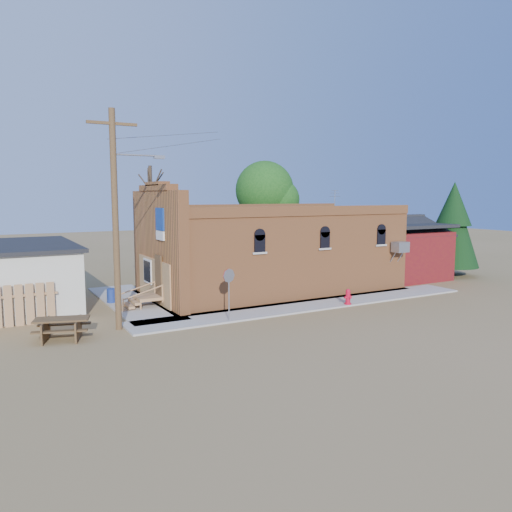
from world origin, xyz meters
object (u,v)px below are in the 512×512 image
brick_bar (269,251)px  fire_hydrant (348,297)px  picnic_table (62,326)px  utility_pole (117,215)px  stop_sign (229,281)px  trash_barrel (111,295)px

brick_bar → fire_hydrant: bearing=-75.9°
picnic_table → utility_pole: bearing=27.9°
brick_bar → picnic_table: size_ratio=6.89×
brick_bar → fire_hydrant: size_ratio=20.82×
stop_sign → utility_pole: bearing=172.4°
brick_bar → utility_pole: size_ratio=1.82×
fire_hydrant → trash_barrel: bearing=165.8°
brick_bar → trash_barrel: 9.18m
utility_pole → trash_barrel: (0.84, 5.13, -4.34)m
brick_bar → utility_pole: bearing=-156.3°
utility_pole → brick_bar: bearing=23.7°
trash_barrel → utility_pole: bearing=-99.4°
fire_hydrant → brick_bar: bearing=121.4°
fire_hydrant → trash_barrel: 12.11m
fire_hydrant → picnic_table: 13.54m
stop_sign → fire_hydrant: bearing=7.4°
brick_bar → trash_barrel: (-8.94, 0.83, -1.90)m
fire_hydrant → utility_pole: bearing=-168.8°
utility_pole → picnic_table: size_ratio=3.78×
brick_bar → picnic_table: (-12.14, -4.73, -1.79)m
stop_sign → trash_barrel: 7.43m
stop_sign → trash_barrel: bearing=127.3°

